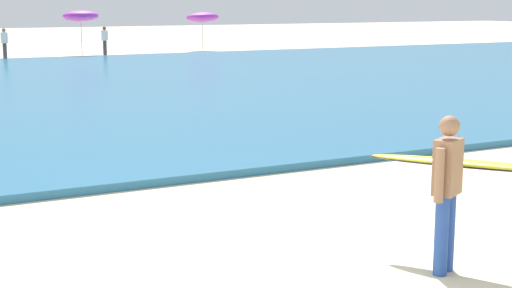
% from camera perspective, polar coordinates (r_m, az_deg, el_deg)
% --- Properties ---
extents(surfer_with_board, '(1.37, 2.21, 1.73)m').
position_cam_1_polar(surfer_with_board, '(8.70, 14.42, -2.40)').
color(surfer_with_board, '#284CA3').
rests_on(surfer_with_board, ground).
extents(beach_umbrella_2, '(1.90, 1.93, 2.47)m').
position_cam_1_polar(beach_umbrella_2, '(42.39, -12.81, 9.19)').
color(beach_umbrella_2, beige).
rests_on(beach_umbrella_2, ground).
extents(beach_umbrella_3, '(1.94, 1.97, 2.32)m').
position_cam_1_polar(beach_umbrella_3, '(46.33, -3.97, 9.31)').
color(beach_umbrella_3, beige).
rests_on(beach_umbrella_3, ground).
extents(beachgoer_near_row_left, '(0.32, 0.20, 1.58)m').
position_cam_1_polar(beachgoer_near_row_left, '(40.67, -18.06, 7.09)').
color(beachgoer_near_row_left, '#383842').
rests_on(beachgoer_near_row_left, ground).
extents(beachgoer_near_row_mid, '(0.32, 0.20, 1.58)m').
position_cam_1_polar(beachgoer_near_row_mid, '(42.10, -11.10, 7.51)').
color(beachgoer_near_row_mid, '#383842').
rests_on(beachgoer_near_row_mid, ground).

